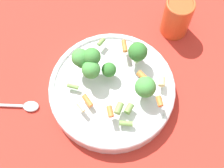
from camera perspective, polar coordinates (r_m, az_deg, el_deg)
name	(u,v)px	position (r m, az deg, el deg)	size (l,w,h in m)	color
ground_plane	(112,94)	(0.73, 0.00, -1.75)	(3.00, 3.00, 0.00)	#B72D23
bowl	(112,90)	(0.71, 0.00, -1.03)	(0.28, 0.28, 0.04)	silver
pasta_salad	(112,68)	(0.67, 0.08, 2.90)	(0.22, 0.22, 0.07)	#8CB766
cup	(177,17)	(0.79, 11.81, 11.96)	(0.07, 0.07, 0.11)	#CC4C23
spoon	(12,106)	(0.75, -17.80, -3.79)	(0.19, 0.07, 0.01)	silver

